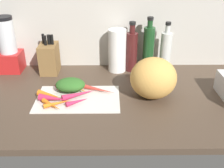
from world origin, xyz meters
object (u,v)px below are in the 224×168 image
at_px(carrot_0, 79,94).
at_px(carrot_7, 58,103).
at_px(carrot_6, 51,105).
at_px(bottle_0, 132,51).
at_px(cutting_board, 78,98).
at_px(carrot_4, 77,101).
at_px(paper_towel_roll, 117,51).
at_px(bottle_1, 148,49).
at_px(carrot_3, 99,89).
at_px(bottle_2, 165,52).
at_px(winter_squash, 153,78).
at_px(carrot_1, 49,95).
at_px(knife_block, 49,58).
at_px(carrot_8, 69,88).
at_px(carrot_5, 77,87).
at_px(carrot_2, 53,98).
at_px(blender_appliance, 9,48).

height_order(carrot_0, carrot_7, carrot_0).
xyz_separation_m(carrot_6, bottle_0, (0.40, 0.42, 0.10)).
height_order(cutting_board, carrot_6, carrot_6).
distance_m(cutting_board, carrot_4, 0.06).
height_order(carrot_0, paper_towel_roll, paper_towel_roll).
bearing_deg(bottle_1, carrot_7, -139.87).
xyz_separation_m(carrot_0, carrot_3, (0.10, 0.05, -0.00)).
relative_size(carrot_0, carrot_7, 1.25).
height_order(carrot_4, carrot_6, carrot_4).
relative_size(carrot_0, carrot_3, 0.94).
bearing_deg(bottle_2, winter_squash, -111.14).
height_order(carrot_1, carrot_6, carrot_1).
height_order(carrot_6, paper_towel_roll, paper_towel_roll).
bearing_deg(knife_block, paper_towel_roll, 2.84).
height_order(carrot_1, bottle_2, bottle_2).
bearing_deg(bottle_1, bottle_2, -7.83).
height_order(bottle_0, bottle_2, bottle_2).
bearing_deg(carrot_6, knife_block, 101.80).
xyz_separation_m(carrot_8, knife_block, (-0.14, 0.24, 0.07)).
distance_m(carrot_0, carrot_1, 0.14).
relative_size(carrot_4, carrot_7, 0.84).
height_order(carrot_1, carrot_5, same).
relative_size(carrot_8, bottle_1, 0.47).
height_order(carrot_1, carrot_2, carrot_2).
bearing_deg(bottle_1, cutting_board, -139.43).
bearing_deg(winter_squash, carrot_8, 172.22).
xyz_separation_m(carrot_3, winter_squash, (0.27, -0.04, 0.08)).
distance_m(carrot_4, knife_block, 0.43).
relative_size(carrot_2, carrot_8, 0.94).
distance_m(carrot_1, winter_squash, 0.51).
distance_m(carrot_4, paper_towel_roll, 0.45).
xyz_separation_m(carrot_1, winter_squash, (0.50, 0.02, 0.08)).
relative_size(paper_towel_roll, bottle_0, 0.85).
bearing_deg(winter_squash, carrot_6, -167.86).
xyz_separation_m(winter_squash, paper_towel_roll, (-0.17, 0.31, 0.02)).
xyz_separation_m(carrot_0, blender_appliance, (-0.43, 0.33, 0.12)).
bearing_deg(knife_block, carrot_1, -79.65).
xyz_separation_m(carrot_3, bottle_2, (0.38, 0.25, 0.11)).
bearing_deg(carrot_4, carrot_7, -172.50).
xyz_separation_m(carrot_4, carrot_7, (-0.09, -0.01, -0.00)).
bearing_deg(paper_towel_roll, carrot_1, -134.95).
distance_m(cutting_board, carrot_1, 0.14).
relative_size(carrot_2, carrot_3, 0.79).
height_order(carrot_4, paper_towel_roll, paper_towel_roll).
bearing_deg(paper_towel_roll, cutting_board, -120.95).
distance_m(carrot_2, carrot_4, 0.12).
bearing_deg(carrot_5, carrot_8, -175.30).
bearing_deg(winter_squash, cutting_board, -176.63).
distance_m(carrot_4, bottle_1, 0.55).
height_order(carrot_5, winter_squash, winter_squash).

